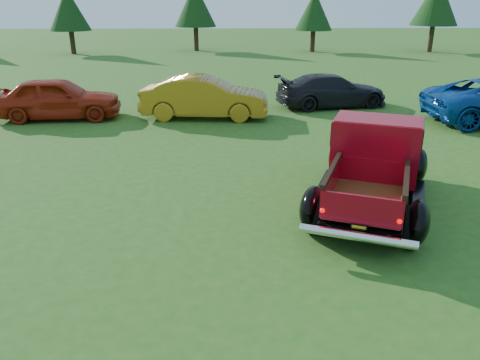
{
  "coord_description": "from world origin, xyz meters",
  "views": [
    {
      "loc": [
        -0.81,
        -7.19,
        3.89
      ],
      "look_at": [
        -0.57,
        0.2,
        1.0
      ],
      "focal_mm": 35.0,
      "sensor_mm": 36.0,
      "label": 1
    }
  ],
  "objects_px": {
    "show_car_grey": "(332,91)",
    "tree_mid_right": "(314,11)",
    "pickup_truck": "(374,162)",
    "show_car_yellow": "(205,97)",
    "tree_east": "(436,1)",
    "show_car_red": "(58,98)",
    "tree_west": "(68,9)",
    "tree_mid_left": "(195,5)"
  },
  "relations": [
    {
      "from": "show_car_grey",
      "to": "tree_mid_right",
      "type": "bearing_deg",
      "value": -19.3
    },
    {
      "from": "pickup_truck",
      "to": "show_car_yellow",
      "type": "relative_size",
      "value": 1.13
    },
    {
      "from": "tree_east",
      "to": "show_car_grey",
      "type": "bearing_deg",
      "value": -121.64
    },
    {
      "from": "tree_east",
      "to": "show_car_yellow",
      "type": "xyz_separation_m",
      "value": [
        -16.5,
        -20.71,
        -2.94
      ]
    },
    {
      "from": "tree_east",
      "to": "show_car_red",
      "type": "xyz_separation_m",
      "value": [
        -21.5,
        -20.68,
        -2.95
      ]
    },
    {
      "from": "tree_mid_right",
      "to": "show_car_red",
      "type": "height_order",
      "value": "tree_mid_right"
    },
    {
      "from": "tree_west",
      "to": "tree_east",
      "type": "height_order",
      "value": "tree_east"
    },
    {
      "from": "tree_east",
      "to": "tree_mid_left",
      "type": "bearing_deg",
      "value": 175.24
    },
    {
      "from": "tree_west",
      "to": "tree_mid_left",
      "type": "distance_m",
      "value": 9.22
    },
    {
      "from": "pickup_truck",
      "to": "tree_west",
      "type": "bearing_deg",
      "value": 138.97
    },
    {
      "from": "pickup_truck",
      "to": "show_car_yellow",
      "type": "xyz_separation_m",
      "value": [
        -3.67,
        7.21,
        -0.1
      ]
    },
    {
      "from": "tree_west",
      "to": "pickup_truck",
      "type": "height_order",
      "value": "tree_west"
    },
    {
      "from": "show_car_red",
      "to": "show_car_grey",
      "type": "distance_m",
      "value": 9.88
    },
    {
      "from": "tree_east",
      "to": "show_car_grey",
      "type": "distance_m",
      "value": 22.6
    },
    {
      "from": "tree_mid_right",
      "to": "show_car_red",
      "type": "xyz_separation_m",
      "value": [
        -12.5,
        -21.18,
        -2.27
      ]
    },
    {
      "from": "pickup_truck",
      "to": "show_car_red",
      "type": "xyz_separation_m",
      "value": [
        -8.67,
        7.24,
        -0.11
      ]
    },
    {
      "from": "tree_west",
      "to": "tree_mid_right",
      "type": "bearing_deg",
      "value": 3.18
    },
    {
      "from": "show_car_red",
      "to": "show_car_yellow",
      "type": "relative_size",
      "value": 0.96
    },
    {
      "from": "show_car_red",
      "to": "show_car_yellow",
      "type": "distance_m",
      "value": 5.0
    },
    {
      "from": "tree_west",
      "to": "show_car_grey",
      "type": "xyz_separation_m",
      "value": [
        15.25,
        -18.57,
        -2.5
      ]
    },
    {
      "from": "pickup_truck",
      "to": "show_car_grey",
      "type": "relative_size",
      "value": 1.17
    },
    {
      "from": "tree_east",
      "to": "pickup_truck",
      "type": "height_order",
      "value": "tree_east"
    },
    {
      "from": "tree_west",
      "to": "show_car_yellow",
      "type": "bearing_deg",
      "value": -62.55
    },
    {
      "from": "tree_mid_right",
      "to": "show_car_grey",
      "type": "distance_m",
      "value": 19.9
    },
    {
      "from": "pickup_truck",
      "to": "show_car_grey",
      "type": "distance_m",
      "value": 8.92
    },
    {
      "from": "tree_west",
      "to": "tree_mid_left",
      "type": "relative_size",
      "value": 0.92
    },
    {
      "from": "show_car_red",
      "to": "show_car_yellow",
      "type": "bearing_deg",
      "value": -94.4
    },
    {
      "from": "tree_mid_left",
      "to": "show_car_yellow",
      "type": "distance_m",
      "value": 22.42
    },
    {
      "from": "tree_west",
      "to": "tree_mid_right",
      "type": "xyz_separation_m",
      "value": [
        18.0,
        1.0,
        -0.14
      ]
    },
    {
      "from": "pickup_truck",
      "to": "show_car_grey",
      "type": "height_order",
      "value": "pickup_truck"
    },
    {
      "from": "pickup_truck",
      "to": "show_car_red",
      "type": "distance_m",
      "value": 11.29
    },
    {
      "from": "tree_west",
      "to": "show_car_red",
      "type": "height_order",
      "value": "tree_west"
    },
    {
      "from": "tree_mid_left",
      "to": "show_car_grey",
      "type": "xyz_separation_m",
      "value": [
        6.25,
        -20.57,
        -2.77
      ]
    },
    {
      "from": "tree_west",
      "to": "show_car_yellow",
      "type": "distance_m",
      "value": 22.9
    },
    {
      "from": "tree_mid_left",
      "to": "tree_east",
      "type": "xyz_separation_m",
      "value": [
        18.0,
        -1.5,
        0.27
      ]
    },
    {
      "from": "tree_west",
      "to": "show_car_grey",
      "type": "distance_m",
      "value": 24.16
    },
    {
      "from": "tree_east",
      "to": "tree_west",
      "type": "bearing_deg",
      "value": -178.94
    },
    {
      "from": "tree_mid_left",
      "to": "tree_west",
      "type": "bearing_deg",
      "value": -167.47
    },
    {
      "from": "tree_west",
      "to": "tree_mid_right",
      "type": "distance_m",
      "value": 18.03
    },
    {
      "from": "show_car_red",
      "to": "show_car_yellow",
      "type": "xyz_separation_m",
      "value": [
        5.0,
        -0.03,
        0.01
      ]
    },
    {
      "from": "tree_mid_right",
      "to": "show_car_grey",
      "type": "xyz_separation_m",
      "value": [
        -2.75,
        -19.57,
        -2.36
      ]
    },
    {
      "from": "tree_west",
      "to": "show_car_yellow",
      "type": "height_order",
      "value": "tree_west"
    }
  ]
}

